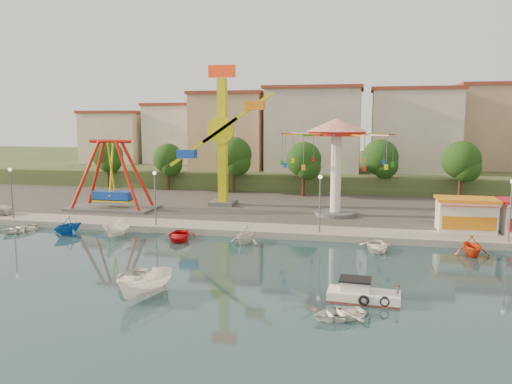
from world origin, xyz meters
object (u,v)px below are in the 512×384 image
(kamikaze_tower, at_px, (226,141))
(skiff, at_px, (146,285))
(wave_swinger, at_px, (337,145))
(cabin_motorboat, at_px, (362,295))
(rowboat_a, at_px, (132,278))
(pirate_ship_ride, at_px, (112,177))

(kamikaze_tower, xyz_separation_m, skiff, (3.11, -29.63, -7.58))
(kamikaze_tower, bearing_deg, wave_swinger, -15.17)
(wave_swinger, bearing_deg, cabin_motorboat, -83.06)
(rowboat_a, bearing_deg, kamikaze_tower, 82.75)
(pirate_ship_ride, relative_size, wave_swinger, 0.86)
(wave_swinger, relative_size, rowboat_a, 2.96)
(cabin_motorboat, bearing_deg, skiff, -167.56)
(kamikaze_tower, distance_m, cabin_motorboat, 32.89)
(cabin_motorboat, relative_size, rowboat_a, 1.11)
(skiff, bearing_deg, cabin_motorboat, 34.11)
(pirate_ship_ride, bearing_deg, kamikaze_tower, 23.40)
(rowboat_a, xyz_separation_m, skiff, (1.99, -2.11, 0.40))
(pirate_ship_ride, relative_size, rowboat_a, 2.55)
(skiff, bearing_deg, rowboat_a, 158.38)
(cabin_motorboat, bearing_deg, wave_swinger, 100.32)
(wave_swinger, xyz_separation_m, rowboat_a, (-12.04, -23.95, -7.79))
(pirate_ship_ride, xyz_separation_m, wave_swinger, (25.19, 1.65, 3.80))
(rowboat_a, bearing_deg, pirate_ship_ride, 110.97)
(cabin_motorboat, xyz_separation_m, rowboat_a, (-14.96, 0.05, 0.00))
(kamikaze_tower, distance_m, skiff, 30.74)
(wave_swinger, bearing_deg, rowboat_a, -116.68)
(pirate_ship_ride, height_order, kamikaze_tower, kamikaze_tower)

